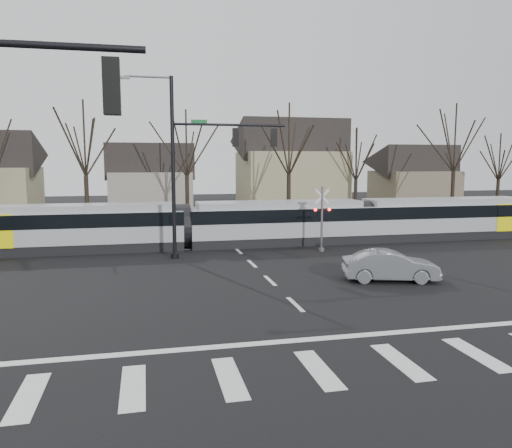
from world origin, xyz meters
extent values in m
plane|color=black|center=(0.00, 0.00, 0.00)|extent=(140.00, 140.00, 0.00)
cube|color=#38331E|center=(0.00, 32.00, 0.01)|extent=(140.00, 28.00, 0.01)
cube|color=silver|center=(-8.40, -4.00, 0.01)|extent=(0.60, 2.60, 0.01)
cube|color=silver|center=(-6.00, -4.00, 0.01)|extent=(0.60, 2.60, 0.01)
cube|color=silver|center=(-3.60, -4.00, 0.01)|extent=(0.60, 2.60, 0.01)
cube|color=silver|center=(-1.20, -4.00, 0.01)|extent=(0.60, 2.60, 0.01)
cube|color=silver|center=(1.20, -4.00, 0.01)|extent=(0.60, 2.60, 0.01)
cube|color=silver|center=(3.60, -4.00, 0.01)|extent=(0.60, 2.60, 0.01)
cube|color=silver|center=(0.00, -1.80, 0.01)|extent=(28.00, 0.35, 0.01)
cube|color=silver|center=(0.00, 2.00, 0.01)|extent=(0.18, 2.00, 0.01)
cube|color=silver|center=(0.00, 6.00, 0.01)|extent=(0.18, 2.00, 0.01)
cube|color=silver|center=(0.00, 10.00, 0.01)|extent=(0.18, 2.00, 0.01)
cube|color=silver|center=(0.00, 14.00, 0.01)|extent=(0.18, 2.00, 0.01)
cube|color=silver|center=(0.00, 18.00, 0.01)|extent=(0.18, 2.00, 0.01)
cube|color=silver|center=(0.00, 22.00, 0.01)|extent=(0.18, 2.00, 0.01)
cube|color=silver|center=(0.00, 26.00, 0.01)|extent=(0.18, 2.00, 0.01)
cube|color=silver|center=(0.00, 30.00, 0.01)|extent=(0.18, 2.00, 0.01)
cube|color=#59595E|center=(0.00, 15.10, 0.03)|extent=(90.00, 0.12, 0.06)
cube|color=#59595E|center=(0.00, 16.50, 0.03)|extent=(90.00, 0.12, 0.06)
cube|color=gray|center=(-9.75, 16.00, 1.45)|extent=(12.91, 2.78, 2.90)
cube|color=black|center=(-9.75, 16.00, 2.04)|extent=(12.93, 2.82, 0.84)
cube|color=gray|center=(3.16, 16.00, 1.45)|extent=(11.92, 2.78, 2.90)
cube|color=black|center=(3.16, 16.00, 2.04)|extent=(11.94, 2.82, 0.84)
cube|color=gray|center=(15.58, 16.00, 1.45)|extent=(12.91, 2.78, 2.90)
cube|color=black|center=(15.58, 16.00, 2.04)|extent=(12.93, 2.82, 0.84)
cube|color=#F7EF07|center=(20.45, 16.00, 1.54)|extent=(3.18, 2.84, 1.94)
imported|color=slate|center=(5.44, 4.75, 0.72)|extent=(3.67, 5.10, 1.43)
cube|color=black|center=(-6.15, -6.00, 6.90)|extent=(0.32, 0.32, 1.05)
sphere|color=#FF0C07|center=(-6.15, -6.00, 7.23)|extent=(0.22, 0.22, 0.22)
cylinder|color=black|center=(-4.00, 12.50, 5.10)|extent=(0.22, 0.22, 10.20)
cylinder|color=black|center=(-4.00, 12.50, 0.15)|extent=(0.44, 0.44, 0.30)
cylinder|color=black|center=(-0.75, 12.50, 7.60)|extent=(6.50, 0.14, 0.14)
cube|color=#0C5926|center=(-2.50, 12.50, 7.75)|extent=(0.90, 0.03, 0.22)
cube|color=black|center=(-0.42, 12.50, 6.90)|extent=(0.32, 0.32, 1.05)
sphere|color=#FF0C07|center=(-0.42, 12.50, 7.23)|extent=(0.22, 0.22, 0.22)
cube|color=black|center=(1.85, 12.50, 6.90)|extent=(0.32, 0.32, 1.05)
sphere|color=#FF0C07|center=(1.85, 12.50, 7.23)|extent=(0.22, 0.22, 0.22)
cube|color=#59595B|center=(-6.50, 12.50, 10.02)|extent=(0.55, 0.22, 0.14)
cylinder|color=#59595B|center=(5.00, 12.80, 2.00)|extent=(0.14, 0.14, 4.00)
cylinder|color=#59595B|center=(5.00, 12.80, 0.10)|extent=(0.36, 0.36, 0.20)
cube|color=silver|center=(5.00, 12.80, 3.40)|extent=(0.95, 0.04, 0.95)
cube|color=silver|center=(5.00, 12.80, 3.40)|extent=(0.95, 0.04, 0.95)
cube|color=black|center=(5.00, 12.80, 2.60)|extent=(1.00, 0.10, 0.12)
sphere|color=#FF0C07|center=(4.55, 12.72, 2.60)|extent=(0.18, 0.18, 0.18)
sphere|color=#FF0C07|center=(5.45, 12.72, 2.60)|extent=(0.18, 0.18, 0.18)
cube|color=gray|center=(-5.00, 36.00, 2.25)|extent=(8.00, 7.00, 4.50)
cube|color=gray|center=(9.00, 33.00, 3.25)|extent=(10.00, 8.00, 6.50)
cube|color=brown|center=(24.00, 35.00, 2.25)|extent=(8.00, 7.00, 4.50)
camera|label=1|loc=(-5.59, -16.02, 5.48)|focal=35.00mm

